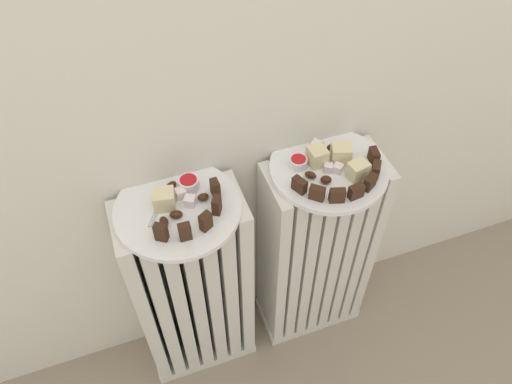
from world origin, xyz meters
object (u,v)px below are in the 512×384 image
jam_bowl_left (189,183)px  fork (160,203)px  plate_left (178,208)px  plate_right (329,168)px  jam_bowl_right (298,162)px  radiator_right (315,254)px  radiator_left (193,291)px

jam_bowl_left → fork: size_ratio=0.44×
plate_left → plate_right: bearing=0.0°
plate_right → jam_bowl_right: (-0.06, 0.02, 0.02)m
jam_bowl_left → fork: jam_bowl_left is taller
plate_right → jam_bowl_left: bearing=172.3°
radiator_right → jam_bowl_right: bearing=159.0°
plate_right → jam_bowl_left: 0.31m
radiator_right → jam_bowl_left: jam_bowl_left is taller
radiator_left → plate_right: plate_right is taller
jam_bowl_left → jam_bowl_right: size_ratio=1.09×
radiator_right → plate_right: 0.33m
fork → plate_left: bearing=-32.1°
plate_left → jam_bowl_right: jam_bowl_right is taller
radiator_right → plate_right: (0.00, -0.00, 0.33)m
radiator_right → jam_bowl_left: (-0.30, 0.04, 0.35)m
jam_bowl_left → jam_bowl_right: 0.24m
jam_bowl_right → fork: (-0.31, -0.00, -0.01)m
radiator_left → radiator_right: (0.34, 0.00, 0.00)m
radiator_left → plate_right: 0.47m
radiator_left → fork: (-0.03, 0.02, 0.34)m
radiator_right → fork: 0.50m
plate_left → plate_right: size_ratio=1.00×
radiator_right → radiator_left: bearing=-180.0°
plate_left → jam_bowl_right: size_ratio=6.58×
radiator_left → jam_bowl_right: 0.44m
radiator_right → jam_bowl_left: size_ratio=14.60×
fork → radiator_left: bearing=-32.1°
radiator_right → plate_left: 0.47m
jam_bowl_right → fork: jam_bowl_right is taller
plate_left → fork: (-0.03, 0.02, 0.01)m
jam_bowl_left → fork: bearing=-162.0°
jam_bowl_left → plate_right: bearing=-7.7°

